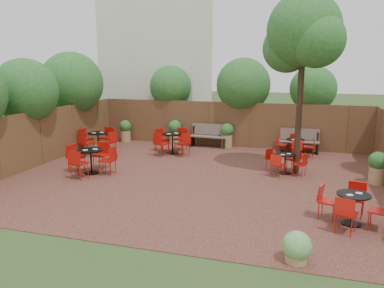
% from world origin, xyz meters
% --- Properties ---
extents(ground, '(80.00, 80.00, 0.00)m').
position_xyz_m(ground, '(0.00, 0.00, 0.00)').
color(ground, '#354F23').
rests_on(ground, ground).
extents(courtyard_paving, '(12.00, 10.00, 0.02)m').
position_xyz_m(courtyard_paving, '(0.00, 0.00, 0.01)').
color(courtyard_paving, '#3A1A18').
rests_on(courtyard_paving, ground).
extents(fence_back, '(12.00, 0.08, 2.00)m').
position_xyz_m(fence_back, '(0.00, 5.00, 1.00)').
color(fence_back, brown).
rests_on(fence_back, ground).
extents(fence_left, '(0.08, 10.00, 2.00)m').
position_xyz_m(fence_left, '(-6.00, 0.00, 1.00)').
color(fence_left, brown).
rests_on(fence_left, ground).
extents(neighbour_building, '(5.00, 4.00, 8.00)m').
position_xyz_m(neighbour_building, '(-4.50, 8.00, 4.00)').
color(neighbour_building, silver).
rests_on(neighbour_building, ground).
extents(overhang_foliage, '(15.55, 10.59, 2.71)m').
position_xyz_m(overhang_foliage, '(-3.12, 2.32, 2.71)').
color(overhang_foliage, '#225D1E').
rests_on(overhang_foliage, ground).
extents(courtyard_tree, '(2.56, 2.46, 5.84)m').
position_xyz_m(courtyard_tree, '(2.99, 1.41, 4.49)').
color(courtyard_tree, black).
rests_on(courtyard_tree, courtyard_paving).
extents(park_bench_left, '(1.67, 0.62, 1.01)m').
position_xyz_m(park_bench_left, '(-0.83, 4.63, 0.54)').
color(park_bench_left, brown).
rests_on(park_bench_left, courtyard_paving).
extents(park_bench_right, '(1.62, 0.60, 0.99)m').
position_xyz_m(park_bench_right, '(3.06, 4.63, 0.53)').
color(park_bench_right, brown).
rests_on(park_bench_right, courtyard_paving).
extents(bistro_tables, '(10.98, 7.86, 0.96)m').
position_xyz_m(bistro_tables, '(-0.89, 1.21, 0.47)').
color(bistro_tables, black).
rests_on(bistro_tables, courtyard_paving).
extents(planters, '(10.84, 4.40, 1.11)m').
position_xyz_m(planters, '(-0.66, 3.83, 0.59)').
color(planters, '#9C754E').
rests_on(planters, courtyard_paving).
extents(low_shrubs, '(3.13, 3.88, 0.68)m').
position_xyz_m(low_shrubs, '(4.90, -2.97, 0.33)').
color(low_shrubs, '#9C754E').
rests_on(low_shrubs, courtyard_paving).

